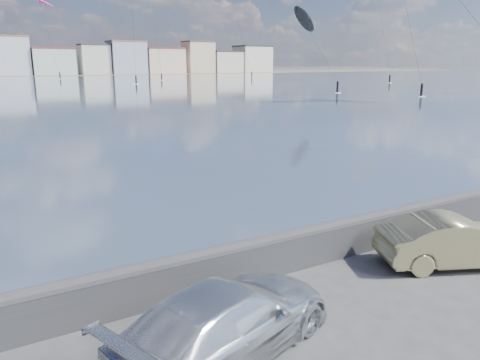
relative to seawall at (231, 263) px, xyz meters
name	(u,v)px	position (x,y,z in m)	size (l,w,h in m)	color
ground	(300,342)	(0.00, -2.70, -0.58)	(700.00, 700.00, 0.00)	#333335
seawall	(231,263)	(0.00, 0.00, 0.00)	(400.00, 0.36, 1.08)	#28282B
car_silver	(227,320)	(-1.39, -2.31, 0.11)	(1.94, 4.77, 1.38)	silver
car_champagne	(456,241)	(5.67, -1.91, 0.08)	(1.40, 4.00, 1.32)	tan
kitesurfer_5	(39,1)	(17.81, 148.52, 21.79)	(8.97, 12.17, 25.29)	#E5338C
kitesurfer_8	(305,20)	(52.42, 65.14, 12.09)	(8.56, 17.29, 15.49)	black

